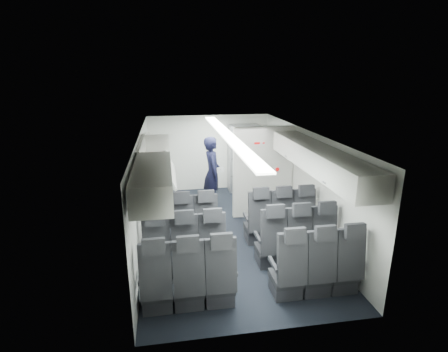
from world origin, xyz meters
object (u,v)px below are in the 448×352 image
object	(u,v)px
seat_row_mid	(241,248)
boarding_door	(149,173)
seat_row_front	(232,226)
seat_row_rear	(254,277)
carry_on_bag	(153,161)
flight_attendant	(212,173)
galley_unit	(244,158)

from	to	relation	value
seat_row_mid	boarding_door	distance (m)	3.45
seat_row_front	boarding_door	xyz separation A→B (m)	(-1.64, 2.09, 0.55)
seat_row_mid	seat_row_rear	size ratio (longest dim) A/B	1.00
seat_row_front	carry_on_bag	xyz separation A→B (m)	(-1.44, -0.05, 1.38)
seat_row_mid	carry_on_bag	bearing A→B (deg)	149.42
seat_row_rear	flight_attendant	size ratio (longest dim) A/B	1.83
seat_row_front	flight_attendant	xyz separation A→B (m)	(-0.11, 2.03, 0.50)
seat_row_mid	galley_unit	xyz separation A→B (m)	(0.95, 4.15, 0.55)
galley_unit	flight_attendant	world-z (taller)	galley_unit
seat_row_front	galley_unit	bearing A→B (deg)	73.72
seat_row_mid	flight_attendant	world-z (taller)	flight_attendant
boarding_door	carry_on_bag	world-z (taller)	carry_on_bag
seat_row_mid	boarding_door	xyz separation A→B (m)	(-1.64, 2.99, 0.55)
seat_row_mid	carry_on_bag	xyz separation A→B (m)	(-1.44, 0.85, 1.38)
seat_row_mid	carry_on_bag	size ratio (longest dim) A/B	7.70
seat_row_front	seat_row_rear	size ratio (longest dim) A/B	1.00
galley_unit	flight_attendant	bearing A→B (deg)	-130.93
seat_row_front	galley_unit	distance (m)	3.43
boarding_door	flight_attendant	distance (m)	1.53
seat_row_rear	flight_attendant	world-z (taller)	flight_attendant
boarding_door	seat_row_mid	bearing A→B (deg)	-61.23
galley_unit	carry_on_bag	bearing A→B (deg)	-125.91
seat_row_rear	flight_attendant	distance (m)	3.87
seat_row_rear	flight_attendant	xyz separation A→B (m)	(-0.11, 3.83, 0.50)
seat_row_rear	galley_unit	distance (m)	5.17
seat_row_mid	boarding_door	world-z (taller)	boarding_door
seat_row_rear	carry_on_bag	bearing A→B (deg)	129.45
galley_unit	seat_row_rear	bearing A→B (deg)	-100.65
seat_row_rear	galley_unit	size ratio (longest dim) A/B	1.75
seat_row_mid	galley_unit	distance (m)	4.30
boarding_door	carry_on_bag	distance (m)	2.30
flight_attendant	seat_row_front	bearing A→B (deg)	-175.79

